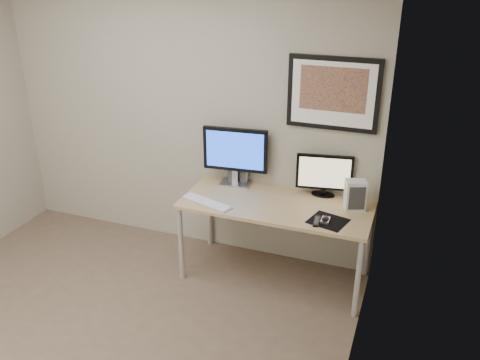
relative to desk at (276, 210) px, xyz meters
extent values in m
plane|color=brown|center=(-1.00, -1.35, -0.66)|extent=(3.60, 3.60, 0.00)
plane|color=gray|center=(-1.00, 0.35, 0.64)|extent=(3.60, 0.00, 3.60)
plane|color=gray|center=(0.80, -1.35, 0.64)|extent=(0.00, 3.40, 3.40)
cube|color=olive|center=(0.00, 0.00, 0.05)|extent=(1.60, 0.70, 0.03)
cylinder|color=silver|center=(-0.76, -0.31, -0.31)|extent=(0.04, 0.04, 0.70)
cylinder|color=silver|center=(-0.76, 0.31, -0.31)|extent=(0.04, 0.04, 0.70)
cylinder|color=silver|center=(0.76, -0.31, -0.31)|extent=(0.04, 0.04, 0.70)
cylinder|color=silver|center=(0.76, 0.31, -0.31)|extent=(0.04, 0.04, 0.70)
cube|color=black|center=(0.35, 0.33, 0.96)|extent=(0.75, 0.03, 0.60)
cube|color=white|center=(0.35, 0.32, 0.96)|extent=(0.67, 0.00, 0.52)
cube|color=orange|center=(0.35, 0.31, 1.00)|extent=(0.54, 0.00, 0.36)
cube|color=#A6A6AB|center=(-0.46, 0.25, 0.08)|extent=(0.29, 0.21, 0.02)
cube|color=#A6A6AB|center=(-0.46, 0.25, 0.14)|extent=(0.06, 0.05, 0.11)
cube|color=black|center=(-0.46, 0.25, 0.40)|extent=(0.59, 0.09, 0.40)
cube|color=#113ABE|center=(-0.46, 0.23, 0.40)|extent=(0.52, 0.05, 0.33)
cube|color=black|center=(0.34, 0.28, 0.07)|extent=(0.22, 0.14, 0.02)
cube|color=black|center=(0.34, 0.28, 0.11)|extent=(0.05, 0.04, 0.05)
cube|color=black|center=(0.34, 0.28, 0.29)|extent=(0.48, 0.11, 0.31)
cube|color=tan|center=(0.34, 0.27, 0.29)|extent=(0.43, 0.08, 0.27)
cylinder|color=#A6A6AB|center=(-0.50, 0.28, 0.17)|extent=(0.09, 0.09, 0.20)
cylinder|color=#A6A6AB|center=(-0.40, 0.30, 0.16)|extent=(0.08, 0.08, 0.18)
cube|color=#B9B9BD|center=(-0.55, -0.21, 0.07)|extent=(0.49, 0.27, 0.02)
cube|color=black|center=(0.47, -0.16, 0.07)|extent=(0.33, 0.31, 0.00)
ellipsoid|color=black|center=(0.45, -0.18, 0.09)|extent=(0.06, 0.10, 0.04)
cube|color=black|center=(0.39, -0.21, 0.08)|extent=(0.06, 0.17, 0.02)
cube|color=silver|center=(0.63, 0.12, 0.19)|extent=(0.20, 0.17, 0.25)
camera|label=1|loc=(1.05, -3.69, 1.98)|focal=38.00mm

